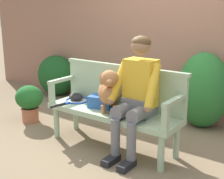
{
  "coord_description": "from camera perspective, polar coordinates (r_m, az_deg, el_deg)",
  "views": [
    {
      "loc": [
        2.03,
        -2.81,
        1.62
      ],
      "look_at": [
        0.0,
        0.0,
        0.7
      ],
      "focal_mm": 50.73,
      "sensor_mm": 36.0,
      "label": 1
    }
  ],
  "objects": [
    {
      "name": "person_seated",
      "position": [
        3.39,
        4.47,
        -0.52
      ],
      "size": [
        0.56,
        0.64,
        1.32
      ],
      "color": "black",
      "rests_on": "ground"
    },
    {
      "name": "sports_bag",
      "position": [
        3.76,
        -1.93,
        -2.17
      ],
      "size": [
        0.32,
        0.26,
        0.14
      ],
      "primitive_type": "cube",
      "rotation": [
        0.0,
        0.0,
        0.25
      ],
      "color": "#2856A3",
      "rests_on": "garden_bench"
    },
    {
      "name": "hedge_bush_mid_left",
      "position": [
        5.97,
        -9.98,
        2.52
      ],
      "size": [
        0.77,
        0.6,
        0.74
      ],
      "primitive_type": "ellipsoid",
      "color": "#194C1E",
      "rests_on": "ground"
    },
    {
      "name": "garden_bench",
      "position": [
        3.68,
        0.0,
        -4.7
      ],
      "size": [
        1.63,
        0.48,
        0.45
      ],
      "color": "#9EB793",
      "rests_on": "ground"
    },
    {
      "name": "baseball_glove",
      "position": [
        4.06,
        -6.52,
        -1.3
      ],
      "size": [
        0.28,
        0.26,
        0.09
      ],
      "primitive_type": "ellipsoid",
      "rotation": [
        0.0,
        0.0,
        -0.52
      ],
      "color": "black",
      "rests_on": "garden_bench"
    },
    {
      "name": "tennis_racket",
      "position": [
        4.02,
        -6.61,
        -2.02
      ],
      "size": [
        0.32,
        0.57,
        0.03
      ],
      "color": "blue",
      "rests_on": "garden_bench"
    },
    {
      "name": "bench_armrest_left_end",
      "position": [
        4.03,
        -9.7,
        0.72
      ],
      "size": [
        0.06,
        0.48,
        0.28
      ],
      "color": "#9EB793",
      "rests_on": "garden_bench"
    },
    {
      "name": "hedge_bush_mid_right",
      "position": [
        5.19,
        -1.48,
        -0.16
      ],
      "size": [
        1.09,
        0.85,
        0.55
      ],
      "primitive_type": "ellipsoid",
      "color": "#337538",
      "rests_on": "ground"
    },
    {
      "name": "dog_on_bench",
      "position": [
        3.55,
        -0.57,
        -0.12
      ],
      "size": [
        0.42,
        0.47,
        0.51
      ],
      "color": "#AD7042",
      "rests_on": "garden_bench"
    },
    {
      "name": "hedge_bush_far_left",
      "position": [
        4.44,
        16.07,
        -0.15
      ],
      "size": [
        0.71,
        0.59,
        1.03
      ],
      "primitive_type": "ellipsoid",
      "color": "#286B2D",
      "rests_on": "ground"
    },
    {
      "name": "bench_armrest_right_end",
      "position": [
        3.15,
        10.59,
        -3.33
      ],
      "size": [
        0.06,
        0.48,
        0.28
      ],
      "color": "#9EB793",
      "rests_on": "garden_bench"
    },
    {
      "name": "ground_plane",
      "position": [
        3.83,
        0.0,
        -10.23
      ],
      "size": [
        40.0,
        40.0,
        0.0
      ],
      "primitive_type": "plane",
      "color": "#7A664C"
    },
    {
      "name": "potted_plant",
      "position": [
        4.65,
        -14.67,
        -1.94
      ],
      "size": [
        0.39,
        0.39,
        0.54
      ],
      "color": "#A85B3D",
      "rests_on": "ground"
    },
    {
      "name": "brick_garden_fence",
      "position": [
        4.86,
        11.03,
        7.56
      ],
      "size": [
        8.0,
        0.3,
        2.05
      ],
      "primitive_type": "cube",
      "color": "#936651",
      "rests_on": "ground"
    },
    {
      "name": "bench_backrest",
      "position": [
        3.75,
        1.88,
        0.73
      ],
      "size": [
        1.67,
        0.06,
        0.5
      ],
      "color": "#9EB793",
      "rests_on": "garden_bench"
    }
  ]
}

